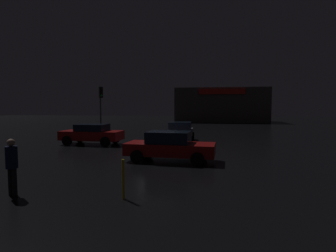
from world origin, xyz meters
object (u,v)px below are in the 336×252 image
at_px(traffic_signal_main, 101,101).
at_px(car_crossing, 170,146).
at_px(car_near, 92,134).
at_px(pedestrian, 12,163).
at_px(car_far, 180,132).
at_px(store_building, 221,105).

distance_m(traffic_signal_main, car_crossing, 13.79).
height_order(car_near, pedestrian, pedestrian).
height_order(car_crossing, pedestrian, pedestrian).
distance_m(car_far, pedestrian, 13.41).
distance_m(traffic_signal_main, car_near, 6.64).
bearing_deg(car_near, car_crossing, -37.38).
bearing_deg(traffic_signal_main, car_far, -25.07).
xyz_separation_m(traffic_signal_main, car_crossing, (8.22, -10.79, -2.45)).
xyz_separation_m(car_near, car_crossing, (6.40, -4.89, -0.02)).
bearing_deg(store_building, pedestrian, -100.53).
xyz_separation_m(store_building, traffic_signal_main, (-12.06, -25.27, 0.23)).
relative_size(traffic_signal_main, car_crossing, 1.02).
bearing_deg(car_near, car_far, 19.60).
bearing_deg(car_near, traffic_signal_main, 107.19).
height_order(store_building, car_near, store_building).
bearing_deg(car_far, car_near, -160.40).
distance_m(car_near, car_far, 6.51).
relative_size(car_crossing, pedestrian, 2.58).
bearing_deg(store_building, car_crossing, -96.07).
bearing_deg(car_near, store_building, 71.83).
distance_m(traffic_signal_main, pedestrian, 17.29).
bearing_deg(car_far, car_crossing, -87.83).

